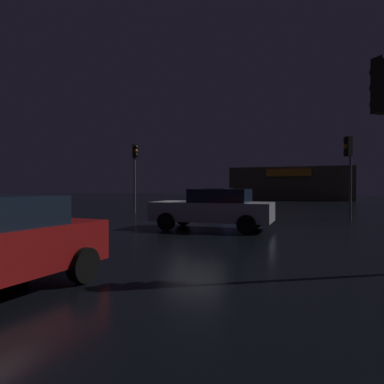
# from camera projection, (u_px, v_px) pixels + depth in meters

# --- Properties ---
(ground_plane) EXTENTS (120.00, 120.00, 0.00)m
(ground_plane) POSITION_uv_depth(u_px,v_px,m) (194.00, 225.00, 14.65)
(ground_plane) COLOR black
(store_building) EXTENTS (14.75, 8.23, 4.09)m
(store_building) POSITION_uv_depth(u_px,v_px,m) (292.00, 184.00, 45.39)
(store_building) COLOR brown
(store_building) RESTS_ON ground
(traffic_signal_main) EXTENTS (0.43, 0.41, 4.10)m
(traffic_signal_main) POSITION_uv_depth(u_px,v_px,m) (349.00, 157.00, 16.99)
(traffic_signal_main) COLOR #595B60
(traffic_signal_main) RESTS_ON ground
(traffic_signal_opposite) EXTENTS (0.42, 0.42, 4.06)m
(traffic_signal_opposite) POSITION_uv_depth(u_px,v_px,m) (384.00, 117.00, 6.51)
(traffic_signal_opposite) COLOR #595B60
(traffic_signal_opposite) RESTS_ON ground
(traffic_signal_cross_left) EXTENTS (0.43, 0.42, 4.33)m
(traffic_signal_cross_left) POSITION_uv_depth(u_px,v_px,m) (135.00, 163.00, 21.93)
(traffic_signal_cross_left) COLOR #595B60
(traffic_signal_cross_left) RESTS_ON ground
(car_near) EXTENTS (2.14, 4.26, 1.53)m
(car_near) POSITION_uv_depth(u_px,v_px,m) (219.00, 198.00, 25.73)
(car_near) COLOR navy
(car_near) RESTS_ON ground
(car_crossing) EXTENTS (4.64, 2.18, 1.55)m
(car_crossing) POSITION_uv_depth(u_px,v_px,m) (214.00, 208.00, 13.30)
(car_crossing) COLOR #B7B7BF
(car_crossing) RESTS_ON ground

